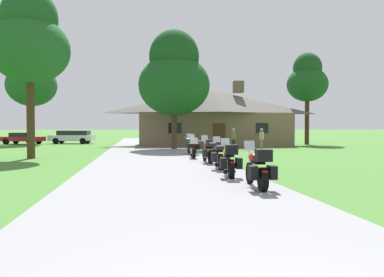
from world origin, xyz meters
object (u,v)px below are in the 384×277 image
Objects in this scene: motorcycle_orange_fifth_in_row at (193,148)px; parked_red_sedan_far_left at (22,138)px; tree_left_far at (32,80)px; tree_left_near at (30,41)px; parked_white_suv_far_left at (73,136)px; motorcycle_red_third_in_row at (219,155)px; tree_by_lodge_front at (174,77)px; motorcycle_yellow_second_in_row at (229,161)px; motorcycle_red_fourth_in_row at (209,151)px; bystander_olive_shirt_near_lodge at (233,138)px; bystander_tan_shirt_beside_signpost at (262,138)px; motorcycle_red_nearest_to_camera at (258,169)px; tree_right_of_lodge at (307,80)px; motorcycle_green_farthest_in_row at (192,146)px.

motorcycle_orange_fifth_in_row is 25.52m from parked_red_sedan_far_left.
tree_left_far is 19.54m from tree_left_near.
motorcycle_orange_fifth_in_row is 0.43× the size of parked_white_suv_far_left.
motorcycle_red_third_in_row is 0.46× the size of parked_red_sedan_far_left.
tree_by_lodge_front reaches higher than parked_white_suv_far_left.
motorcycle_yellow_second_in_row and motorcycle_red_fourth_in_row have the same top height.
tree_left_far is (-17.83, 13.73, 5.70)m from bystander_olive_shirt_near_lodge.
bystander_olive_shirt_near_lodge is 0.37× the size of parked_red_sedan_far_left.
bystander_olive_shirt_near_lodge is at bearing 134.18° from bystander_tan_shirt_beside_signpost.
motorcycle_red_nearest_to_camera is 20.98m from tree_by_lodge_front.
bystander_olive_shirt_near_lodge is at bearing -127.73° from parked_white_suv_far_left.
motorcycle_red_fourth_in_row is (0.04, 7.93, 0.00)m from motorcycle_red_nearest_to_camera.
motorcycle_red_third_in_row is 5.85m from motorcycle_orange_fifth_in_row.
bystander_olive_shirt_near_lodge is at bearing 80.62° from motorcycle_yellow_second_in_row.
bystander_olive_shirt_near_lodge reaches higher than motorcycle_red_fourth_in_row.
bystander_tan_shirt_beside_signpost is 0.37× the size of parked_red_sedan_far_left.
motorcycle_yellow_second_in_row is 32.74m from parked_red_sedan_far_left.
motorcycle_red_third_in_row is 26.25m from tree_right_of_lodge.
bystander_tan_shirt_beside_signpost is 0.18× the size of tree_by_lodge_front.
motorcycle_yellow_second_in_row is at bearing -136.27° from parked_red_sedan_far_left.
motorcycle_red_nearest_to_camera is at bearing -91.30° from motorcycle_red_fourth_in_row.
motorcycle_yellow_second_in_row is at bearing -93.56° from motorcycle_red_fourth_in_row.
bystander_tan_shirt_beside_signpost is at bearing 69.85° from motorcycle_red_third_in_row.
motorcycle_green_farthest_in_row is at bearing -135.69° from tree_right_of_lodge.
parked_white_suv_far_left reaches higher than motorcycle_orange_fifth_in_row.
parked_white_suv_far_left is (-10.36, 18.77, 0.17)m from motorcycle_green_farthest_in_row.
motorcycle_green_farthest_in_row is at bearing 168.00° from bystander_tan_shirt_beside_signpost.
motorcycle_orange_fifth_in_row is at bearing 94.65° from motorcycle_red_fourth_in_row.
motorcycle_orange_fifth_in_row is (-0.31, 3.13, 0.01)m from motorcycle_red_fourth_in_row.
tree_left_near is at bearing -33.69° from bystander_olive_shirt_near_lodge.
parked_white_suv_far_left is (-9.83, 12.10, -4.98)m from tree_by_lodge_front.
tree_right_of_lodge reaches higher than parked_red_sedan_far_left.
tree_left_near is (-9.33, 4.50, 5.98)m from motorcycle_red_fourth_in_row.
motorcycle_red_third_in_row is (0.01, 5.23, 0.00)m from motorcycle_red_nearest_to_camera.
motorcycle_orange_fifth_in_row is at bearing -55.59° from tree_left_far.
parked_white_suv_far_left reaches higher than motorcycle_red_fourth_in_row.
motorcycle_red_fourth_in_row reaches higher than parked_red_sedan_far_left.
tree_right_of_lodge is at bearing -9.13° from tree_left_far.
tree_by_lodge_front reaches higher than motorcycle_yellow_second_in_row.
motorcycle_yellow_second_in_row is at bearing -89.06° from tree_by_lodge_front.
bystander_tan_shirt_beside_signpost is (5.84, 12.42, 0.34)m from motorcycle_red_third_in_row.
tree_by_lodge_front is 19.34m from parked_red_sedan_far_left.
motorcycle_green_farthest_in_row is at bearing -123.40° from parked_red_sedan_far_left.
tree_left_far is 1.08× the size of tree_right_of_lodge.
motorcycle_red_fourth_in_row is 1.00× the size of motorcycle_green_farthest_in_row.
tree_by_lodge_front is at bearing 93.93° from motorcycle_red_nearest_to_camera.
motorcycle_yellow_second_in_row is 5.28m from motorcycle_red_fourth_in_row.
tree_left_far reaches higher than motorcycle_red_nearest_to_camera.
bystander_olive_shirt_near_lodge is 14.69m from tree_right_of_lodge.
motorcycle_red_fourth_in_row is at bearing -25.73° from tree_left_near.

